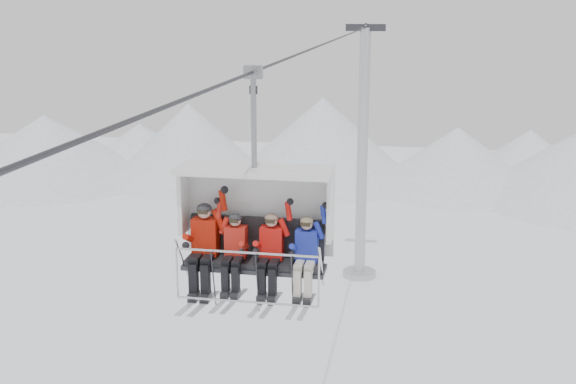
% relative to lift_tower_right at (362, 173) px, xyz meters
% --- Properties ---
extents(ridgeline, '(72.00, 21.00, 7.00)m').
position_rel_lift_tower_right_xyz_m(ridgeline, '(-1.58, 20.05, -2.94)').
color(ridgeline, white).
rests_on(ridgeline, ground).
extents(lift_tower_right, '(2.00, 1.80, 13.48)m').
position_rel_lift_tower_right_xyz_m(lift_tower_right, '(0.00, 0.00, 0.00)').
color(lift_tower_right, '#ACAFB4').
rests_on(lift_tower_right, ground).
extents(haul_cable, '(0.06, 50.00, 0.06)m').
position_rel_lift_tower_right_xyz_m(haul_cable, '(0.00, -22.00, 7.52)').
color(haul_cable, '#2E2E33').
rests_on(haul_cable, lift_tower_left).
extents(chairlift_carrier, '(2.72, 1.17, 3.98)m').
position_rel_lift_tower_right_xyz_m(chairlift_carrier, '(0.00, -25.15, 4.97)').
color(chairlift_carrier, black).
rests_on(chairlift_carrier, haul_cable).
extents(skier_far_left, '(0.46, 1.69, 1.78)m').
position_rel_lift_tower_right_xyz_m(skier_far_left, '(-0.90, -25.46, 4.48)').
color(skier_far_left, '#AA1607').
rests_on(skier_far_left, chairlift_carrier).
extents(skier_center_left, '(0.38, 1.69, 1.54)m').
position_rel_lift_tower_right_xyz_m(skier_center_left, '(-0.33, -25.48, 4.40)').
color(skier_center_left, red).
rests_on(skier_center_left, chairlift_carrier).
extents(skier_center_right, '(0.40, 1.69, 1.59)m').
position_rel_lift_tower_right_xyz_m(skier_center_right, '(0.32, -25.47, 4.42)').
color(skier_center_right, red).
rests_on(skier_center_right, chairlift_carrier).
extents(skier_far_right, '(0.39, 1.69, 1.55)m').
position_rel_lift_tower_right_xyz_m(skier_far_right, '(0.94, -25.48, 4.41)').
color(skier_far_right, '#1D2AA1').
rests_on(skier_far_right, chairlift_carrier).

